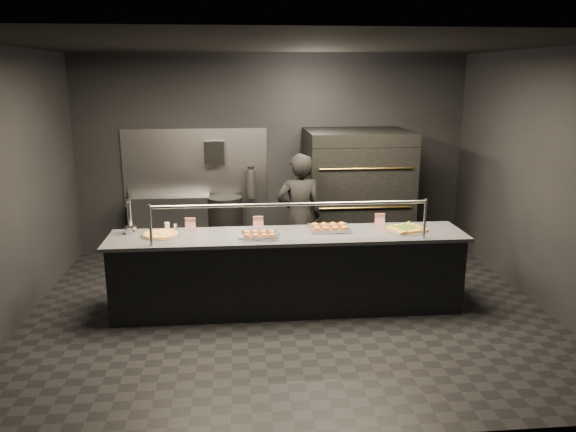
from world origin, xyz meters
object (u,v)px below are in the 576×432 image
(towel_dispenser, at_px, (214,152))
(beer_tap, at_px, (130,220))
(pizza_oven, at_px, (356,194))
(prep_shelf, at_px, (171,225))
(slider_tray_b, at_px, (329,228))
(fire_extinguisher, at_px, (251,183))
(worker, at_px, (299,216))
(round_pizza, at_px, (161,234))
(slider_tray_a, at_px, (260,235))
(service_counter, at_px, (288,272))
(square_pizza, at_px, (406,229))
(trash_bin, at_px, (225,225))

(towel_dispenser, height_order, beer_tap, towel_dispenser)
(pizza_oven, xyz_separation_m, prep_shelf, (-2.80, 0.42, -0.52))
(slider_tray_b, bearing_deg, fire_extinguisher, 110.46)
(towel_dispenser, distance_m, slider_tray_b, 2.73)
(towel_dispenser, bearing_deg, worker, -48.93)
(beer_tap, xyz_separation_m, round_pizza, (0.36, -0.13, -0.14))
(prep_shelf, distance_m, slider_tray_a, 2.77)
(prep_shelf, relative_size, round_pizza, 2.65)
(slider_tray_a, height_order, worker, worker)
(service_counter, relative_size, slider_tray_b, 8.17)
(service_counter, height_order, slider_tray_a, service_counter)
(slider_tray_a, distance_m, square_pizza, 1.74)
(prep_shelf, height_order, fire_extinguisher, fire_extinguisher)
(towel_dispenser, xyz_separation_m, fire_extinguisher, (0.55, 0.01, -0.49))
(slider_tray_b, bearing_deg, prep_shelf, 133.69)
(round_pizza, bearing_deg, square_pizza, -0.87)
(slider_tray_b, xyz_separation_m, worker, (-0.25, 0.95, -0.10))
(pizza_oven, distance_m, fire_extinguisher, 1.63)
(prep_shelf, height_order, slider_tray_b, slider_tray_b)
(round_pizza, xyz_separation_m, slider_tray_b, (1.95, 0.05, 0.01))
(pizza_oven, bearing_deg, worker, -138.89)
(service_counter, distance_m, round_pizza, 1.53)
(service_counter, xyz_separation_m, beer_tap, (-1.81, 0.20, 0.61))
(slider_tray_a, height_order, square_pizza, slider_tray_a)
(square_pizza, xyz_separation_m, worker, (-1.15, 1.04, -0.09))
(prep_shelf, distance_m, worker, 2.27)
(prep_shelf, xyz_separation_m, trash_bin, (0.84, -0.10, -0.01))
(slider_tray_a, bearing_deg, towel_dispenser, 102.88)
(trash_bin, bearing_deg, slider_tray_b, -58.99)
(pizza_oven, xyz_separation_m, square_pizza, (0.20, -1.87, -0.03))
(beer_tap, bearing_deg, prep_shelf, 84.46)
(square_pizza, bearing_deg, slider_tray_a, -176.08)
(slider_tray_a, distance_m, trash_bin, 2.40)
(prep_shelf, relative_size, towel_dispenser, 3.43)
(slider_tray_b, relative_size, worker, 0.29)
(fire_extinguisher, bearing_deg, round_pizza, -115.29)
(beer_tap, bearing_deg, slider_tray_a, -11.12)
(trash_bin, bearing_deg, round_pizza, -107.77)
(fire_extinguisher, bearing_deg, service_counter, -81.70)
(prep_shelf, xyz_separation_m, slider_tray_a, (1.27, -2.41, 0.49))
(square_pizza, distance_m, worker, 1.55)
(towel_dispenser, bearing_deg, slider_tray_b, -58.32)
(prep_shelf, relative_size, beer_tap, 2.17)
(pizza_oven, distance_m, trash_bin, 2.05)
(prep_shelf, relative_size, slider_tray_a, 2.47)
(prep_shelf, distance_m, fire_extinguisher, 1.39)
(fire_extinguisher, xyz_separation_m, trash_bin, (-0.41, -0.18, -0.62))
(service_counter, bearing_deg, pizza_oven, 57.73)
(fire_extinguisher, relative_size, slider_tray_b, 1.01)
(service_counter, height_order, trash_bin, service_counter)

